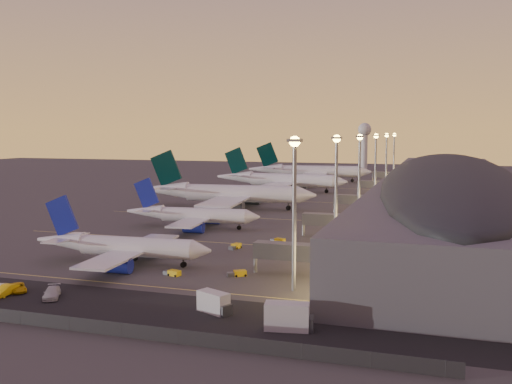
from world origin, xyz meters
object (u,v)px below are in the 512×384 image
object	(u,v)px
service_van_c	(52,293)
catering_truck_b	(290,317)
baggage_tug_d	(235,246)
airliner_narrow_south	(122,246)
catering_truck_a	(215,303)
airliner_narrow_north	(192,215)
baggage_tug_a	(172,273)
airliner_wide_far	(309,171)
baggage_tug_c	(278,240)
radar_tower	(364,139)
airliner_wide_mid	(280,180)
service_van_a	(0,288)
service_van_d	(6,290)
baggage_tug_b	(238,274)
service_van_b	(18,288)
airliner_wide_near	(226,193)

from	to	relation	value
service_van_c	catering_truck_b	bearing A→B (deg)	-33.43
baggage_tug_d	airliner_narrow_south	bearing A→B (deg)	151.39
catering_truck_a	airliner_narrow_north	bearing A→B (deg)	141.12
baggage_tug_a	service_van_c	xyz separation A→B (m)	(-12.06, -18.99, 0.37)
airliner_narrow_south	airliner_wide_far	distance (m)	199.09
baggage_tug_a	baggage_tug_c	xyz separation A→B (m)	(10.28, 36.48, 0.02)
airliner_narrow_south	baggage_tug_c	size ratio (longest dim) A/B	10.03
airliner_narrow_south	airliner_narrow_north	xyz separation A→B (m)	(-4.20, 43.93, 0.04)
service_van_c	catering_truck_a	bearing A→B (deg)	-27.51
airliner_wide_far	radar_tower	xyz separation A→B (m)	(17.39, 92.48, 16.46)
catering_truck_a	baggage_tug_d	xyz separation A→B (m)	(-12.91, 44.46, -0.95)
airliner_wide_mid	catering_truck_b	bearing A→B (deg)	-71.52
baggage_tug_a	airliner_narrow_north	bearing A→B (deg)	124.80
baggage_tug_d	service_van_a	world-z (taller)	service_van_a
airliner_wide_mid	service_van_d	world-z (taller)	airliner_wide_mid
baggage_tug_c	baggage_tug_d	xyz separation A→B (m)	(-7.46, -10.02, 0.02)
airliner_wide_mid	catering_truck_a	bearing A→B (deg)	-75.11
airliner_wide_mid	baggage_tug_b	bearing A→B (deg)	-74.90
airliner_wide_mid	catering_truck_b	size ratio (longest dim) A/B	8.88
service_van_a	baggage_tug_d	bearing A→B (deg)	50.38
airliner_narrow_south	service_van_d	size ratio (longest dim) A/B	7.47
airliner_narrow_north	radar_tower	world-z (taller)	radar_tower
airliner_narrow_south	baggage_tug_a	size ratio (longest dim) A/B	10.52
airliner_narrow_north	service_van_c	size ratio (longest dim) A/B	6.73
baggage_tug_b	service_van_a	size ratio (longest dim) A/B	0.87
baggage_tug_b	service_van_b	size ratio (longest dim) A/B	0.74
airliner_narrow_south	baggage_tug_b	world-z (taller)	airliner_narrow_south
airliner_narrow_north	baggage_tug_a	world-z (taller)	airliner_narrow_north
airliner_narrow_south	airliner_wide_near	bearing A→B (deg)	92.70
airliner_narrow_north	airliner_wide_far	world-z (taller)	airliner_wide_far
airliner_wide_mid	airliner_narrow_south	bearing A→B (deg)	-84.60
baggage_tug_a	catering_truck_a	size ratio (longest dim) A/B	0.62
catering_truck_b	service_van_a	distance (m)	50.36
catering_truck_a	service_van_d	size ratio (longest dim) A/B	1.15
service_van_d	baggage_tug_d	bearing A→B (deg)	60.48
airliner_wide_near	service_van_c	xyz separation A→B (m)	(11.47, -109.11, -4.38)
airliner_narrow_south	baggage_tug_b	size ratio (longest dim) A/B	10.38
airliner_wide_near	baggage_tug_c	distance (m)	63.58
catering_truck_a	airliner_narrow_south	bearing A→B (deg)	166.12
service_van_a	service_van_c	size ratio (longest dim) A/B	0.74
airliner_wide_far	catering_truck_b	distance (m)	231.13
airliner_wide_near	service_van_a	xyz separation A→B (m)	(1.31, -109.24, -4.52)
airliner_wide_mid	baggage_tug_c	xyz separation A→B (m)	(31.14, -114.60, -4.56)
airliner_wide_mid	airliner_wide_near	bearing A→B (deg)	-89.83
baggage_tug_a	service_van_d	distance (m)	28.45
radar_tower	service_van_c	distance (m)	316.77
airliner_wide_mid	baggage_tug_a	world-z (taller)	airliner_wide_mid
airliner_wide_mid	catering_truck_b	xyz separation A→B (m)	(48.93, -172.80, -3.32)
airliner_narrow_north	service_van_c	xyz separation A→B (m)	(6.07, -68.36, -2.74)
airliner_wide_far	airliner_wide_near	bearing A→B (deg)	-99.05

